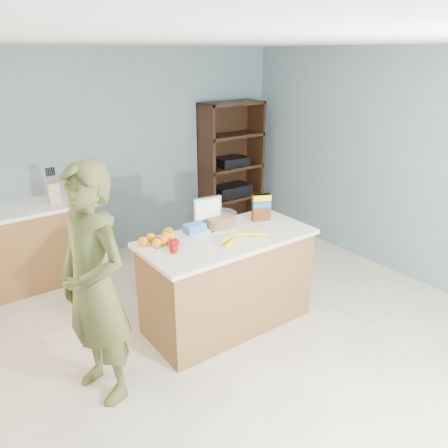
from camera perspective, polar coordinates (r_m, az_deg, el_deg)
floor at (r=4.11m, az=2.97°, el=-14.56°), size 4.50×5.00×0.02m
walls at (r=3.42m, az=3.50°, el=8.47°), size 4.52×5.02×2.51m
counter_peninsula at (r=4.09m, az=0.42°, el=-7.85°), size 1.56×0.76×0.90m
back_cabinet at (r=5.24m, az=-23.17°, el=-2.43°), size 1.24×0.62×0.90m
shelving_unit at (r=6.33m, az=0.70°, el=7.25°), size 0.90×0.40×1.80m
person at (r=3.21m, az=-16.57°, el=-7.85°), size 0.58×0.74×1.79m
knife_block at (r=5.06m, az=-21.39°, el=3.90°), size 0.12×0.10×0.31m
envelopes at (r=3.95m, az=-1.32°, el=-1.10°), size 0.44×0.22×0.00m
bananas at (r=3.79m, az=2.06°, el=-1.81°), size 0.50×0.23×0.04m
apples at (r=3.66m, az=-7.09°, el=-2.63°), size 0.18×0.29×0.07m
oranges at (r=3.78m, az=-8.10°, el=-1.72°), size 0.36×0.24×0.08m
blue_carton at (r=3.95m, az=-3.85°, el=-0.53°), size 0.18×0.12×0.08m
salad_bowl at (r=4.08m, az=-0.42°, el=0.52°), size 0.30×0.30×0.13m
tv at (r=4.05m, az=-2.20°, el=1.86°), size 0.28×0.12×0.28m
cereal_box at (r=4.20m, az=4.90°, el=2.42°), size 0.19×0.13×0.26m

